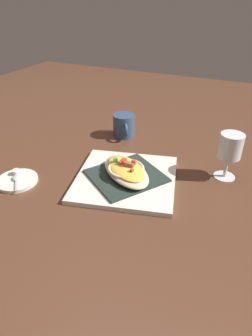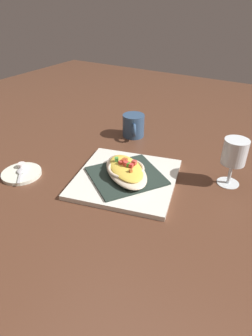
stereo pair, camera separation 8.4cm
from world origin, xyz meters
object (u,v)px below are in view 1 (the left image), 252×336
at_px(square_plate, 126,178).
at_px(spoon, 17,179).
at_px(coffee_mug, 124,127).
at_px(stemmed_glass, 230,149).
at_px(creamer_cup_0, 16,172).
at_px(creamer_saucer, 17,181).
at_px(gratin_dish, 126,170).

bearing_deg(square_plate, spoon, -63.27).
height_order(square_plate, coffee_mug, coffee_mug).
bearing_deg(stemmed_glass, coffee_mug, -108.76).
distance_m(stemmed_glass, creamer_cup_0, 0.65).
bearing_deg(stemmed_glass, creamer_saucer, -62.77).
xyz_separation_m(spoon, creamer_cup_0, (-0.02, -0.02, 0.00)).
xyz_separation_m(square_plate, stemmed_glass, (-0.15, 0.27, 0.09)).
distance_m(coffee_mug, creamer_cup_0, 0.44).
bearing_deg(creamer_saucer, stemmed_glass, 117.23).
bearing_deg(spoon, square_plate, 116.73).
bearing_deg(coffee_mug, stemmed_glass, 71.24).
height_order(gratin_dish, spoon, gratin_dish).
bearing_deg(gratin_dish, stemmed_glass, 118.55).
relative_size(creamer_saucer, spoon, 1.65).
height_order(stemmed_glass, spoon, stemmed_glass).
height_order(coffee_mug, spoon, coffee_mug).
relative_size(creamer_saucer, creamer_cup_0, 5.07).
bearing_deg(stemmed_glass, spoon, -62.38).
relative_size(square_plate, creamer_cup_0, 12.23).
bearing_deg(coffee_mug, gratin_dish, 25.99).
bearing_deg(square_plate, stemmed_glass, 118.57).
xyz_separation_m(gratin_dish, spoon, (0.15, -0.29, -0.02)).
distance_m(gratin_dish, creamer_saucer, 0.33).
bearing_deg(spoon, gratin_dish, 116.75).
bearing_deg(creamer_cup_0, creamer_saucer, 42.57).
relative_size(square_plate, creamer_saucer, 2.41).
distance_m(creamer_saucer, spoon, 0.01).
bearing_deg(creamer_cup_0, gratin_dish, 111.53).
bearing_deg(spoon, coffee_mug, 160.49).
relative_size(stemmed_glass, creamer_saucer, 1.18).
xyz_separation_m(stemmed_glass, creamer_saucer, (0.29, -0.56, -0.09)).
height_order(stemmed_glass, creamer_saucer, stemmed_glass).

